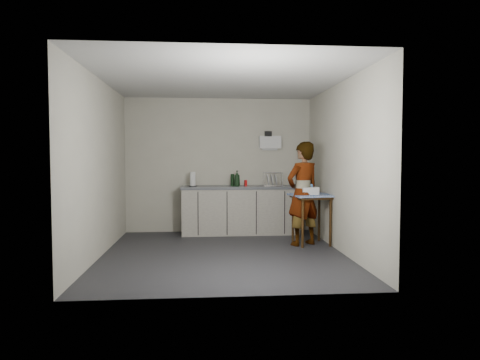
{
  "coord_description": "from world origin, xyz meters",
  "views": [
    {
      "loc": [
        -0.28,
        -6.37,
        1.45
      ],
      "look_at": [
        0.29,
        0.45,
        1.09
      ],
      "focal_mm": 32.0,
      "sensor_mm": 36.0,
      "label": 1
    }
  ],
  "objects": [
    {
      "name": "kitchen_counter",
      "position": [
        0.4,
        1.7,
        0.43
      ],
      "size": [
        2.24,
        0.62,
        0.91
      ],
      "color": "black",
      "rests_on": "ground"
    },
    {
      "name": "wall_left",
      "position": [
        -1.79,
        0.0,
        1.3
      ],
      "size": [
        0.02,
        4.0,
        2.6
      ],
      "primitive_type": "cube",
      "color": "beige",
      "rests_on": "ground"
    },
    {
      "name": "soda_can",
      "position": [
        0.51,
        1.74,
        0.97
      ],
      "size": [
        0.06,
        0.06,
        0.11
      ],
      "primitive_type": "cylinder",
      "color": "red",
      "rests_on": "kitchen_counter"
    },
    {
      "name": "ground",
      "position": [
        0.0,
        0.0,
        0.0
      ],
      "size": [
        4.0,
        4.0,
        0.0
      ],
      "primitive_type": "plane",
      "color": "#25252A",
      "rests_on": "ground"
    },
    {
      "name": "bakery_box",
      "position": [
        1.42,
        0.63,
        0.93
      ],
      "size": [
        0.36,
        0.37,
        0.43
      ],
      "rotation": [
        0.0,
        0.0,
        0.2
      ],
      "color": "white",
      "rests_on": "side_table"
    },
    {
      "name": "dish_rack",
      "position": [
        1.01,
        1.67,
        0.97
      ],
      "size": [
        0.38,
        0.28,
        0.26
      ],
      "color": "silver",
      "rests_on": "kitchen_counter"
    },
    {
      "name": "side_table",
      "position": [
        1.5,
        0.6,
        0.73
      ],
      "size": [
        0.72,
        0.72,
        0.84
      ],
      "rotation": [
        0.0,
        0.0,
        0.13
      ],
      "color": "#3E270E",
      "rests_on": "ground"
    },
    {
      "name": "paper_towel",
      "position": [
        -0.5,
        1.66,
        1.04
      ],
      "size": [
        0.15,
        0.15,
        0.27
      ],
      "color": "black",
      "rests_on": "kitchen_counter"
    },
    {
      "name": "wall_right",
      "position": [
        1.79,
        0.0,
        1.3
      ],
      "size": [
        0.02,
        4.0,
        2.6
      ],
      "primitive_type": "cube",
      "color": "beige",
      "rests_on": "ground"
    },
    {
      "name": "soap_bottle",
      "position": [
        0.33,
        1.6,
        1.06
      ],
      "size": [
        0.14,
        0.15,
        0.3
      ],
      "primitive_type": "imported",
      "rotation": [
        0.0,
        0.0,
        0.32
      ],
      "color": "black",
      "rests_on": "kitchen_counter"
    },
    {
      "name": "dark_bottle",
      "position": [
        0.25,
        1.68,
        1.03
      ],
      "size": [
        0.07,
        0.07,
        0.23
      ],
      "primitive_type": "cylinder",
      "color": "black",
      "rests_on": "kitchen_counter"
    },
    {
      "name": "wall_back",
      "position": [
        0.0,
        1.99,
        1.3
      ],
      "size": [
        3.6,
        0.02,
        2.6
      ],
      "primitive_type": "cube",
      "color": "beige",
      "rests_on": "ground"
    },
    {
      "name": "wall_shelf",
      "position": [
        1.0,
        1.92,
        1.75
      ],
      "size": [
        0.42,
        0.18,
        0.37
      ],
      "color": "white",
      "rests_on": "ground"
    },
    {
      "name": "standing_man",
      "position": [
        1.34,
        0.55,
        0.86
      ],
      "size": [
        0.74,
        0.65,
        1.71
      ],
      "primitive_type": "imported",
      "rotation": [
        0.0,
        0.0,
        3.62
      ],
      "color": "#B2A593",
      "rests_on": "ground"
    },
    {
      "name": "ceiling",
      "position": [
        0.0,
        0.0,
        2.6
      ],
      "size": [
        3.6,
        4.0,
        0.01
      ],
      "primitive_type": "cube",
      "color": "silver",
      "rests_on": "wall_back"
    }
  ]
}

